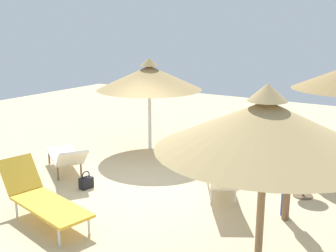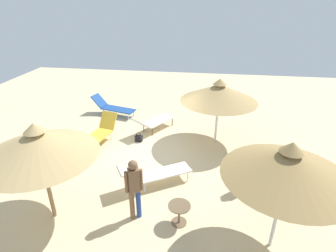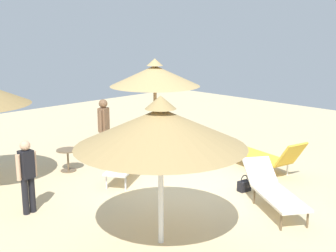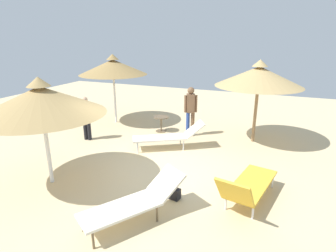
% 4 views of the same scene
% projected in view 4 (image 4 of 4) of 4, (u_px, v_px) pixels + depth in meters
% --- Properties ---
extents(ground, '(24.00, 24.00, 0.10)m').
position_uv_depth(ground, '(152.00, 176.00, 7.37)').
color(ground, beige).
extents(parasol_umbrella_center, '(2.90, 2.90, 2.60)m').
position_uv_depth(parasol_umbrella_center, '(41.00, 100.00, 6.33)').
color(parasol_umbrella_center, white).
rests_on(parasol_umbrella_center, ground).
extents(parasol_umbrella_far_left, '(2.68, 2.68, 2.77)m').
position_uv_depth(parasol_umbrella_far_left, '(113.00, 67.00, 11.03)').
color(parasol_umbrella_far_left, white).
rests_on(parasol_umbrella_far_left, ground).
extents(parasol_umbrella_near_right, '(2.78, 2.78, 2.75)m').
position_uv_depth(parasol_umbrella_near_right, '(259.00, 76.00, 8.94)').
color(parasol_umbrella_near_right, olive).
rests_on(parasol_umbrella_near_right, ground).
extents(lounge_chair_far_right, '(1.64, 2.22, 0.85)m').
position_uv_depth(lounge_chair_far_right, '(169.00, 136.00, 8.89)').
color(lounge_chair_far_right, silver).
rests_on(lounge_chair_far_right, ground).
extents(lounge_chair_front, '(2.10, 1.67, 0.83)m').
position_uv_depth(lounge_chair_front, '(135.00, 201.00, 5.39)').
color(lounge_chair_front, silver).
rests_on(lounge_chair_front, ground).
extents(lounge_chair_back, '(2.26, 1.11, 0.98)m').
position_uv_depth(lounge_chair_back, '(247.00, 186.00, 5.92)').
color(lounge_chair_back, gold).
rests_on(lounge_chair_back, ground).
extents(person_standing_near_left, '(0.24, 0.44, 1.52)m').
position_uv_depth(person_standing_near_left, '(86.00, 116.00, 9.53)').
color(person_standing_near_left, black).
rests_on(person_standing_near_left, ground).
extents(person_standing_center, '(0.31, 0.43, 1.77)m').
position_uv_depth(person_standing_center, '(191.00, 108.00, 9.86)').
color(person_standing_center, navy).
rests_on(person_standing_center, ground).
extents(handbag, '(0.22, 0.31, 0.39)m').
position_uv_depth(handbag, '(174.00, 193.00, 6.23)').
color(handbag, black).
rests_on(handbag, ground).
extents(side_table_round, '(0.58, 0.58, 0.58)m').
position_uv_depth(side_table_round, '(161.00, 121.00, 10.50)').
color(side_table_round, brown).
rests_on(side_table_round, ground).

